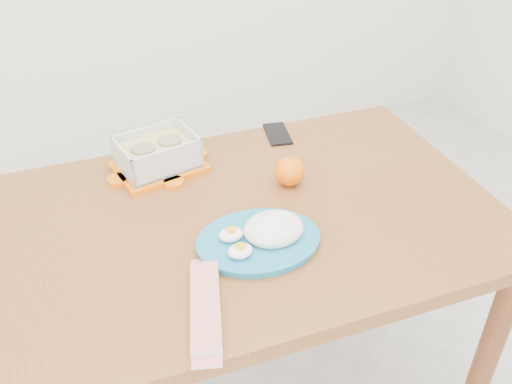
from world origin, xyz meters
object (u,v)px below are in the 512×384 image
object	(u,v)px
rice_plate	(263,235)
smartphone	(277,134)
orange_fruit	(290,171)
food_container	(158,154)
dining_table	(256,244)

from	to	relation	value
rice_plate	smartphone	distance (m)	0.49
orange_fruit	food_container	bearing A→B (deg)	147.17
dining_table	orange_fruit	bearing A→B (deg)	34.48
food_container	rice_plate	size ratio (longest dim) A/B	0.85
dining_table	orange_fruit	world-z (taller)	orange_fruit
orange_fruit	rice_plate	world-z (taller)	orange_fruit
dining_table	food_container	xyz separation A→B (m)	(-0.17, 0.27, 0.15)
rice_plate	smartphone	size ratio (longest dim) A/B	2.35
food_container	rice_plate	world-z (taller)	food_container
orange_fruit	dining_table	bearing A→B (deg)	-146.65
food_container	smartphone	bearing A→B (deg)	-3.10
smartphone	dining_table	bearing A→B (deg)	-110.70
food_container	rice_plate	xyz separation A→B (m)	(0.14, -0.39, -0.02)
food_container	orange_fruit	xyz separation A→B (m)	(0.30, -0.19, -0.01)
smartphone	rice_plate	bearing A→B (deg)	-106.59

